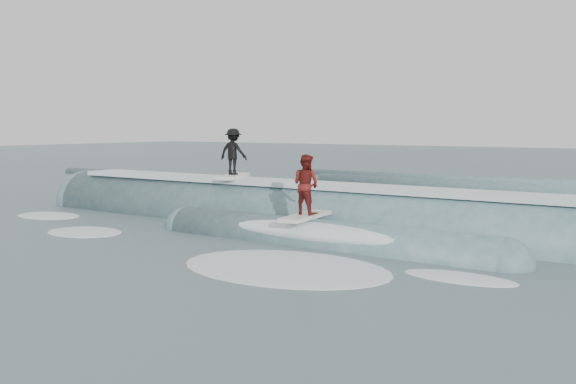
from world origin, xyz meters
The scene contains 6 objects.
ground centered at (0.00, 0.00, 0.00)m, with size 160.00×160.00×0.00m, color #3C5357.
breaking_wave centered at (0.27, 3.97, 0.04)m, with size 21.95×4.02×2.47m.
surfer_black centered at (-2.76, 4.30, 2.02)m, with size 1.28×2.06×1.54m.
surfer_red centered at (1.36, 2.10, 1.35)m, with size 0.79×2.05×1.60m.
whitewater centered at (-0.19, -0.05, 0.00)m, with size 16.02×4.11×0.10m.
far_swells centered at (-2.96, 17.65, 0.00)m, with size 37.97×8.65×0.80m.
Camera 1 is at (9.97, -11.28, 2.91)m, focal length 40.00 mm.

